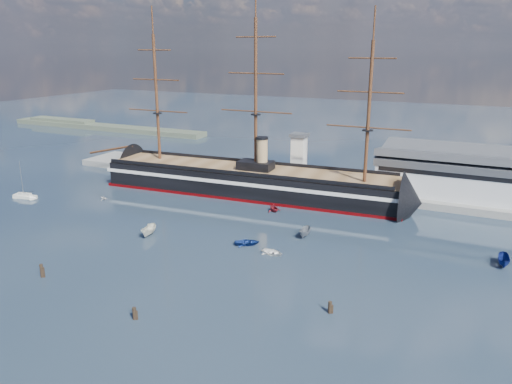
% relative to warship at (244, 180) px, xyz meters
% --- Properties ---
extents(ground, '(600.00, 600.00, 0.00)m').
position_rel_warship_xyz_m(ground, '(9.21, -20.00, -4.04)').
color(ground, '#192738').
rests_on(ground, ground).
extents(quay, '(180.00, 18.00, 2.00)m').
position_rel_warship_xyz_m(quay, '(19.21, 16.00, -4.04)').
color(quay, slate).
rests_on(quay, ground).
extents(warehouse, '(63.00, 21.00, 11.60)m').
position_rel_warship_xyz_m(warehouse, '(67.21, 20.00, 3.95)').
color(warehouse, '#B7BABC').
rests_on(warehouse, ground).
extents(quay_tower, '(5.00, 5.00, 15.00)m').
position_rel_warship_xyz_m(quay_tower, '(12.21, 13.00, 5.72)').
color(quay_tower, silver).
rests_on(quay_tower, ground).
extents(shoreline, '(120.00, 10.00, 4.00)m').
position_rel_warship_xyz_m(shoreline, '(-130.02, 75.00, -2.59)').
color(shoreline, '#3F4C38').
rests_on(shoreline, ground).
extents(warship, '(113.34, 21.55, 53.94)m').
position_rel_warship_xyz_m(warship, '(0.00, 0.00, 0.00)').
color(warship, black).
rests_on(warship, ground).
extents(sailboat, '(7.11, 3.42, 10.94)m').
position_rel_warship_xyz_m(sailboat, '(-55.15, -31.89, -3.34)').
color(sailboat, beige).
rests_on(sailboat, ground).
extents(motorboat_a, '(7.51, 4.12, 2.84)m').
position_rel_warship_xyz_m(motorboat_a, '(-4.38, -40.61, -4.04)').
color(motorboat_a, silver).
rests_on(motorboat_a, ground).
extents(motorboat_b, '(2.88, 3.70, 1.62)m').
position_rel_warship_xyz_m(motorboat_b, '(18.64, -35.71, -4.04)').
color(motorboat_b, navy).
rests_on(motorboat_b, ground).
extents(motorboat_c, '(6.53, 2.67, 2.57)m').
position_rel_warship_xyz_m(motorboat_c, '(28.57, -25.60, -4.04)').
color(motorboat_c, slate).
rests_on(motorboat_c, ground).
extents(motorboat_d, '(6.29, 6.81, 2.38)m').
position_rel_warship_xyz_m(motorboat_d, '(14.85, -12.00, -4.04)').
color(motorboat_d, maroon).
rests_on(motorboat_d, ground).
extents(motorboat_e, '(1.70, 3.22, 1.43)m').
position_rel_warship_xyz_m(motorboat_e, '(25.95, -38.24, -4.04)').
color(motorboat_e, white).
rests_on(motorboat_e, ground).
extents(motorboat_f, '(6.96, 2.80, 2.75)m').
position_rel_warship_xyz_m(motorboat_f, '(70.01, -23.65, -4.04)').
color(motorboat_f, navy).
rests_on(motorboat_f, ground).
extents(motorboat_g, '(2.00, 3.83, 1.35)m').
position_rel_warship_xyz_m(motorboat_g, '(-33.56, -23.19, -4.04)').
color(motorboat_g, silver).
rests_on(motorboat_g, ground).
extents(piling_near_left, '(0.64, 0.64, 3.36)m').
position_rel_warship_xyz_m(piling_near_left, '(-9.40, -67.00, -4.04)').
color(piling_near_left, black).
rests_on(piling_near_left, ground).
extents(piling_near_mid, '(0.64, 0.64, 2.80)m').
position_rel_warship_xyz_m(piling_near_mid, '(16.31, -71.67, -4.04)').
color(piling_near_mid, black).
rests_on(piling_near_mid, ground).
extents(piling_far_right, '(0.64, 0.64, 2.78)m').
position_rel_warship_xyz_m(piling_far_right, '(44.12, -56.24, -4.04)').
color(piling_far_right, black).
rests_on(piling_far_right, ground).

